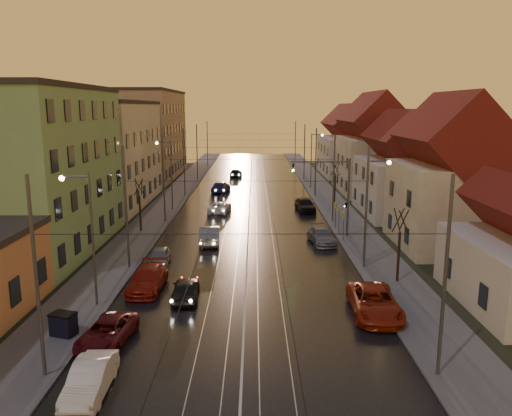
{
  "coord_description": "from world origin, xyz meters",
  "views": [
    {
      "loc": [
        0.56,
        -25.94,
        11.64
      ],
      "look_at": [
        0.72,
        18.69,
        2.59
      ],
      "focal_mm": 35.0,
      "sensor_mm": 36.0,
      "label": 1
    }
  ],
  "objects_px": {
    "traffic_light_mast": "(337,187)",
    "parked_left_0": "(90,379)",
    "driving_car_3": "(221,187)",
    "parked_left_1": "(107,332)",
    "driving_car_0": "(186,289)",
    "street_lamp_2": "(169,168)",
    "parked_right_1": "(322,236)",
    "parked_right_2": "(305,205)",
    "street_lamp_1": "(370,201)",
    "driving_car_2": "(220,207)",
    "driving_car_1": "(210,235)",
    "street_lamp_0": "(87,227)",
    "parked_left_3": "(159,257)",
    "parked_right_0": "(374,302)",
    "street_lamp_3": "(313,155)",
    "parked_left_2": "(148,279)",
    "driving_car_4": "(236,173)",
    "dumpster": "(63,325)"
  },
  "relations": [
    {
      "from": "street_lamp_0",
      "to": "parked_right_1",
      "type": "relative_size",
      "value": 1.72
    },
    {
      "from": "dumpster",
      "to": "parked_right_1",
      "type": "bearing_deg",
      "value": 67.1
    },
    {
      "from": "parked_left_2",
      "to": "parked_right_0",
      "type": "height_order",
      "value": "parked_right_0"
    },
    {
      "from": "driving_car_2",
      "to": "driving_car_4",
      "type": "distance_m",
      "value": 28.93
    },
    {
      "from": "parked_left_1",
      "to": "driving_car_2",
      "type": "bearing_deg",
      "value": 90.41
    },
    {
      "from": "parked_left_2",
      "to": "parked_right_1",
      "type": "relative_size",
      "value": 1.08
    },
    {
      "from": "parked_left_3",
      "to": "dumpster",
      "type": "relative_size",
      "value": 3.07
    },
    {
      "from": "street_lamp_1",
      "to": "parked_left_3",
      "type": "xyz_separation_m",
      "value": [
        -15.68,
        -0.03,
        -4.26
      ]
    },
    {
      "from": "driving_car_1",
      "to": "driving_car_0",
      "type": "bearing_deg",
      "value": 85.1
    },
    {
      "from": "street_lamp_2",
      "to": "driving_car_4",
      "type": "height_order",
      "value": "street_lamp_2"
    },
    {
      "from": "street_lamp_1",
      "to": "parked_right_0",
      "type": "relative_size",
      "value": 1.43
    },
    {
      "from": "street_lamp_3",
      "to": "parked_left_3",
      "type": "bearing_deg",
      "value": -113.52
    },
    {
      "from": "street_lamp_1",
      "to": "driving_car_4",
      "type": "relative_size",
      "value": 1.83
    },
    {
      "from": "traffic_light_mast",
      "to": "parked_left_0",
      "type": "xyz_separation_m",
      "value": [
        -14.19,
        -25.24,
        -3.93
      ]
    },
    {
      "from": "street_lamp_1",
      "to": "driving_car_2",
      "type": "bearing_deg",
      "value": 123.32
    },
    {
      "from": "street_lamp_0",
      "to": "street_lamp_3",
      "type": "relative_size",
      "value": 1.0
    },
    {
      "from": "parked_right_1",
      "to": "traffic_light_mast",
      "type": "bearing_deg",
      "value": 44.84
    },
    {
      "from": "driving_car_4",
      "to": "dumpster",
      "type": "relative_size",
      "value": 3.64
    },
    {
      "from": "traffic_light_mast",
      "to": "parked_left_2",
      "type": "relative_size",
      "value": 1.44
    },
    {
      "from": "street_lamp_1",
      "to": "parked_left_0",
      "type": "distance_m",
      "value": 23.43
    },
    {
      "from": "street_lamp_0",
      "to": "parked_left_3",
      "type": "xyz_separation_m",
      "value": [
        2.53,
        7.97,
        -4.26
      ]
    },
    {
      "from": "street_lamp_0",
      "to": "parked_left_1",
      "type": "distance_m",
      "value": 6.82
    },
    {
      "from": "parked_right_2",
      "to": "street_lamp_1",
      "type": "bearing_deg",
      "value": -87.98
    },
    {
      "from": "parked_left_0",
      "to": "parked_left_3",
      "type": "xyz_separation_m",
      "value": [
        -0.38,
        17.21,
        -0.04
      ]
    },
    {
      "from": "traffic_light_mast",
      "to": "parked_right_2",
      "type": "height_order",
      "value": "traffic_light_mast"
    },
    {
      "from": "driving_car_2",
      "to": "street_lamp_3",
      "type": "bearing_deg",
      "value": -118.3
    },
    {
      "from": "traffic_light_mast",
      "to": "driving_car_3",
      "type": "distance_m",
      "value": 27.75
    },
    {
      "from": "driving_car_0",
      "to": "street_lamp_2",
      "type": "bearing_deg",
      "value": -81.67
    },
    {
      "from": "parked_left_0",
      "to": "parked_left_3",
      "type": "relative_size",
      "value": 1.11
    },
    {
      "from": "street_lamp_3",
      "to": "driving_car_2",
      "type": "relative_size",
      "value": 1.77
    },
    {
      "from": "driving_car_1",
      "to": "parked_right_2",
      "type": "xyz_separation_m",
      "value": [
        9.62,
        13.66,
        -0.0
      ]
    },
    {
      "from": "driving_car_4",
      "to": "parked_left_2",
      "type": "relative_size",
      "value": 0.87
    },
    {
      "from": "traffic_light_mast",
      "to": "driving_car_2",
      "type": "distance_m",
      "value": 16.21
    },
    {
      "from": "parked_right_1",
      "to": "parked_right_2",
      "type": "distance_m",
      "value": 13.57
    },
    {
      "from": "driving_car_0",
      "to": "parked_right_1",
      "type": "height_order",
      "value": "driving_car_0"
    },
    {
      "from": "driving_car_2",
      "to": "parked_left_0",
      "type": "bearing_deg",
      "value": 93.16
    },
    {
      "from": "parked_right_0",
      "to": "street_lamp_3",
      "type": "bearing_deg",
      "value": 90.34
    },
    {
      "from": "parked_left_1",
      "to": "dumpster",
      "type": "bearing_deg",
      "value": 170.38
    },
    {
      "from": "parked_right_1",
      "to": "parked_right_2",
      "type": "height_order",
      "value": "parked_right_2"
    },
    {
      "from": "driving_car_1",
      "to": "parked_left_2",
      "type": "xyz_separation_m",
      "value": [
        -3.06,
        -11.07,
        -0.06
      ]
    },
    {
      "from": "parked_left_1",
      "to": "parked_left_3",
      "type": "height_order",
      "value": "parked_left_3"
    },
    {
      "from": "driving_car_3",
      "to": "parked_left_1",
      "type": "height_order",
      "value": "driving_car_3"
    },
    {
      "from": "street_lamp_3",
      "to": "parked_right_0",
      "type": "xyz_separation_m",
      "value": [
        -1.72,
        -45.32,
        -4.11
      ]
    },
    {
      "from": "driving_car_3",
      "to": "parked_left_1",
      "type": "xyz_separation_m",
      "value": [
        -2.71,
        -45.47,
        -0.13
      ]
    },
    {
      "from": "parked_left_0",
      "to": "driving_car_0",
      "type": "bearing_deg",
      "value": 75.01
    },
    {
      "from": "driving_car_1",
      "to": "driving_car_2",
      "type": "bearing_deg",
      "value": -93.13
    },
    {
      "from": "street_lamp_1",
      "to": "driving_car_1",
      "type": "height_order",
      "value": "street_lamp_1"
    },
    {
      "from": "parked_left_3",
      "to": "traffic_light_mast",
      "type": "bearing_deg",
      "value": 25.38
    },
    {
      "from": "street_lamp_1",
      "to": "parked_right_1",
      "type": "distance_m",
      "value": 7.76
    },
    {
      "from": "driving_car_3",
      "to": "parked_left_2",
      "type": "height_order",
      "value": "driving_car_3"
    }
  ]
}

